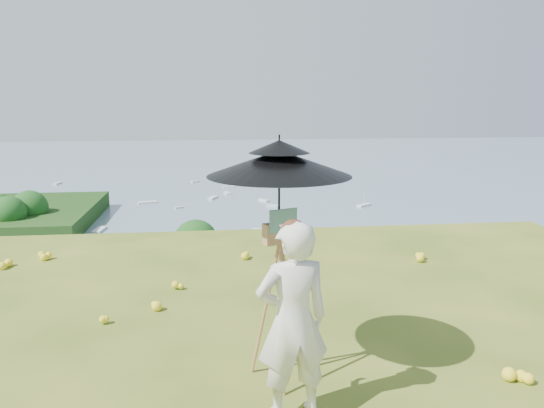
{
  "coord_description": "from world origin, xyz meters",
  "views": [
    {
      "loc": [
        -0.0,
        -3.66,
        2.7
      ],
      "look_at": [
        0.82,
        3.43,
        1.25
      ],
      "focal_mm": 35.0,
      "sensor_mm": 36.0,
      "label": 1
    }
  ],
  "objects": [
    {
      "name": "shoreline_tier",
      "position": [
        0.0,
        75.0,
        -36.0
      ],
      "size": [
        170.0,
        28.0,
        8.0
      ],
      "primitive_type": "cube",
      "color": "slate",
      "rests_on": "bay_water"
    },
    {
      "name": "bay_water",
      "position": [
        0.0,
        240.0,
        -34.0
      ],
      "size": [
        700.0,
        700.0,
        0.0
      ],
      "primitive_type": "plane",
      "color": "slate",
      "rests_on": "ground"
    },
    {
      "name": "slope_trees",
      "position": [
        0.0,
        35.0,
        -15.0
      ],
      "size": [
        110.0,
        50.0,
        6.0
      ],
      "primitive_type": null,
      "color": "#144515",
      "rests_on": "forest_slope"
    },
    {
      "name": "harbor_town",
      "position": [
        0.0,
        75.0,
        -29.5
      ],
      "size": [
        110.0,
        22.0,
        5.0
      ],
      "primitive_type": null,
      "color": "silver",
      "rests_on": "shoreline_tier"
    },
    {
      "name": "moored_boats",
      "position": [
        -12.5,
        161.0,
        -33.65
      ],
      "size": [
        140.0,
        140.0,
        0.7
      ],
      "primitive_type": null,
      "color": "silver",
      "rests_on": "bay_water"
    },
    {
      "name": "painter",
      "position": [
        0.65,
        0.43,
        0.87
      ],
      "size": [
        0.69,
        0.52,
        1.73
      ],
      "primitive_type": "imported",
      "rotation": [
        0.0,
        0.0,
        3.31
      ],
      "color": "silver",
      "rests_on": "ground"
    },
    {
      "name": "field_easel",
      "position": [
        0.62,
        1.04,
        0.85
      ],
      "size": [
        0.83,
        0.83,
        1.7
      ],
      "primitive_type": null,
      "rotation": [
        0.0,
        0.0,
        0.36
      ],
      "color": "#AC6D48",
      "rests_on": "ground"
    },
    {
      "name": "sun_umbrella",
      "position": [
        0.61,
        1.07,
        1.89
      ],
      "size": [
        1.51,
        1.51,
        0.97
      ],
      "primitive_type": null,
      "rotation": [
        0.0,
        0.0,
        0.15
      ],
      "color": "black",
      "rests_on": "field_easel"
    },
    {
      "name": "painter_cap",
      "position": [
        0.65,
        0.43,
        1.68
      ],
      "size": [
        0.27,
        0.3,
        0.1
      ],
      "primitive_type": null,
      "rotation": [
        0.0,
        0.0,
        0.36
      ],
      "color": "#C76D7C",
      "rests_on": "painter"
    }
  ]
}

